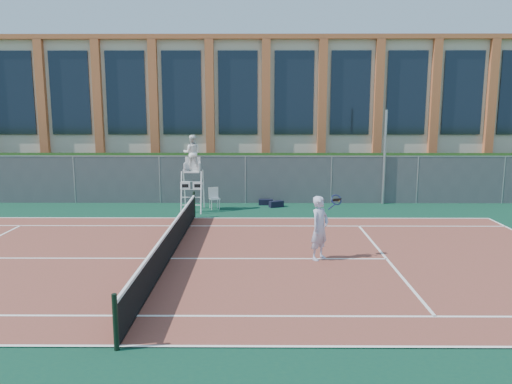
{
  "coord_description": "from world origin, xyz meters",
  "views": [
    {
      "loc": [
        2.63,
        -14.19,
        4.44
      ],
      "look_at": [
        2.53,
        3.0,
        1.52
      ],
      "focal_mm": 35.0,
      "sensor_mm": 36.0,
      "label": 1
    }
  ],
  "objects_px": {
    "steel_pole": "(384,157)",
    "tennis_player": "(320,228)",
    "plastic_chair": "(214,196)",
    "umpire_chair": "(192,155)"
  },
  "relations": [
    {
      "from": "plastic_chair",
      "to": "tennis_player",
      "type": "xyz_separation_m",
      "value": [
        3.77,
        -7.56,
        0.42
      ]
    },
    {
      "from": "umpire_chair",
      "to": "steel_pole",
      "type": "bearing_deg",
      "value": 10.85
    },
    {
      "from": "steel_pole",
      "to": "tennis_player",
      "type": "bearing_deg",
      "value": -114.61
    },
    {
      "from": "plastic_chair",
      "to": "tennis_player",
      "type": "height_order",
      "value": "tennis_player"
    },
    {
      "from": "steel_pole",
      "to": "plastic_chair",
      "type": "bearing_deg",
      "value": -171.43
    },
    {
      "from": "steel_pole",
      "to": "tennis_player",
      "type": "height_order",
      "value": "steel_pole"
    },
    {
      "from": "steel_pole",
      "to": "umpire_chair",
      "type": "height_order",
      "value": "steel_pole"
    },
    {
      "from": "steel_pole",
      "to": "plastic_chair",
      "type": "height_order",
      "value": "steel_pole"
    },
    {
      "from": "umpire_chair",
      "to": "tennis_player",
      "type": "bearing_deg",
      "value": -56.73
    },
    {
      "from": "umpire_chair",
      "to": "tennis_player",
      "type": "xyz_separation_m",
      "value": [
        4.64,
        -7.07,
        -1.45
      ]
    }
  ]
}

